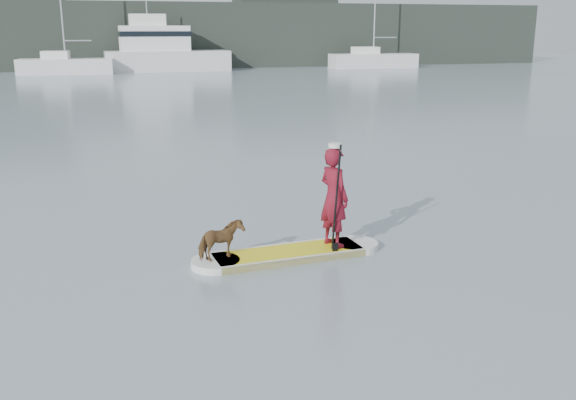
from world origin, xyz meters
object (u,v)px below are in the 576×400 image
object	(u,v)px
dog	(221,240)
sailboat_d	(65,64)
paddleboard	(288,254)
paddler	(334,197)
sailboat_f	(373,59)
motor_yacht_a	(162,50)

from	to	relation	value
dog	sailboat_d	world-z (taller)	sailboat_d
paddleboard	paddler	world-z (taller)	paddler
dog	sailboat_f	distance (m)	53.27
dog	sailboat_d	distance (m)	47.08
paddleboard	motor_yacht_a	size ratio (longest dim) A/B	0.31
paddler	dog	bearing A→B (deg)	73.24
sailboat_d	paddleboard	bearing A→B (deg)	-77.73
paddleboard	paddler	size ratio (longest dim) A/B	1.94
paddler	sailboat_f	distance (m)	52.30
paddleboard	sailboat_d	distance (m)	47.12
dog	sailboat_f	xyz separation A→B (m)	(23.80, 47.66, 0.40)
dog	motor_yacht_a	distance (m)	48.70
paddler	motor_yacht_a	distance (m)	48.43
paddler	sailboat_f	world-z (taller)	sailboat_f
paddleboard	motor_yacht_a	xyz separation A→B (m)	(3.02, 48.42, 1.74)
sailboat_d	dog	bearing A→B (deg)	-79.13
dog	motor_yacht_a	world-z (taller)	motor_yacht_a
motor_yacht_a	paddler	bearing A→B (deg)	-93.90
sailboat_f	motor_yacht_a	bearing A→B (deg)	-179.61
dog	sailboat_f	world-z (taller)	sailboat_f
dog	paddleboard	bearing A→B (deg)	-108.32
sailboat_d	motor_yacht_a	world-z (taller)	sailboat_d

